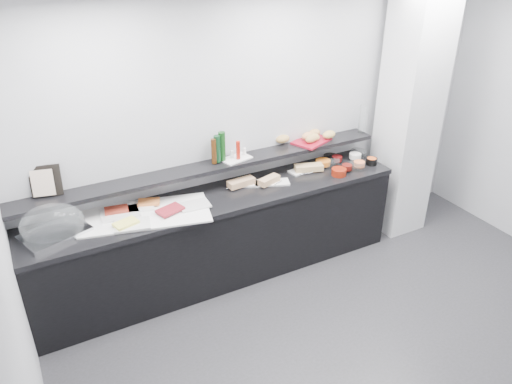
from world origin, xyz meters
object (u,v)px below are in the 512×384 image
sandwich_plate_mid (272,183)px  framed_print (46,181)px  bread_tray (311,141)px  carafe (363,119)px  condiment_tray (236,159)px  cloche_base (55,234)px

sandwich_plate_mid → framed_print: bearing=-166.8°
bread_tray → carafe: bearing=-24.0°
sandwich_plate_mid → condiment_tray: condiment_tray is taller
condiment_tray → framed_print: bearing=163.9°
framed_print → condiment_tray: (1.69, -0.09, -0.12)m
condiment_tray → carafe: size_ratio=0.94×
sandwich_plate_mid → carafe: carafe is taller
condiment_tray → bread_tray: size_ratio=0.74×
framed_print → carafe: size_ratio=0.87×
cloche_base → sandwich_plate_mid: bearing=-19.6°
cloche_base → carafe: (3.23, 0.17, 0.38)m
sandwich_plate_mid → framed_print: 2.04m
framed_print → condiment_tray: 1.70m
carafe → condiment_tray: bearing=-179.9°
sandwich_plate_mid → condiment_tray: size_ratio=1.21×
cloche_base → framed_print: (0.03, 0.26, 0.36)m
sandwich_plate_mid → bread_tray: 0.67m
cloche_base → carafe: size_ratio=1.68×
condiment_tray → bread_tray: 0.88m
framed_print → carafe: 3.20m
bread_tray → carafe: carafe is taller
cloche_base → bread_tray: 2.61m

